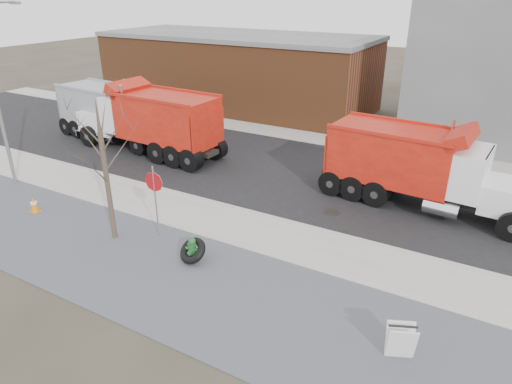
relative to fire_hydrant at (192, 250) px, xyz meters
The scene contains 16 objects.
ground 2.48m from the fire_hydrant, 95.28° to the left, with size 120.00×120.00×0.00m, color #383328.
gravel_verge 1.15m from the fire_hydrant, 102.02° to the right, with size 60.00×5.00×0.03m, color slate.
sidewalk 2.73m from the fire_hydrant, 94.79° to the left, with size 60.00×2.50×0.06m, color #9E9B93.
curb 4.01m from the fire_hydrant, 93.24° to the left, with size 60.00×0.15×0.11m, color #9E9B93.
road 8.75m from the fire_hydrant, 91.48° to the left, with size 60.00×9.40×0.02m, color black.
far_sidewalk 14.45m from the fire_hydrant, 90.90° to the left, with size 60.00×2.00×0.06m, color #9E9B93.
building_brick 22.08m from the fire_hydrant, 117.74° to the left, with size 20.20×8.20×5.30m.
bare_tree 4.49m from the fire_hydrant, behind, with size 3.20×3.20×5.20m.
fire_hydrant is the anchor object (origin of this frame).
truck_tire 0.07m from the fire_hydrant, 40.74° to the right, with size 1.14×1.09×0.82m.
stop_sign 2.67m from the fire_hydrant, 160.81° to the left, with size 0.75×0.09×2.76m.
sandwich_board 7.15m from the fire_hydrant, ahead, with size 0.81×0.68×0.97m.
traffic_cone_near 7.78m from the fire_hydrant, behind, with size 0.34×0.34×0.66m.
dump_truck_red_a 9.86m from the fire_hydrant, 55.63° to the left, with size 8.88×3.04×3.56m.
dump_truck_red_b 11.50m from the fire_hydrant, 137.60° to the left, with size 9.04×2.94×3.77m.
dump_truck_grey 14.75m from the fire_hydrant, 145.40° to the left, with size 7.78×3.06×3.47m.
Camera 1 is at (8.49, -12.70, 8.43)m, focal length 32.00 mm.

